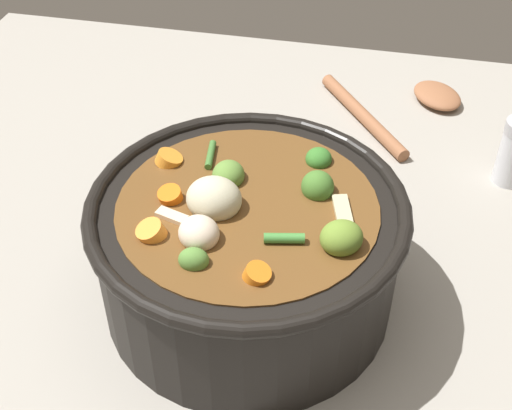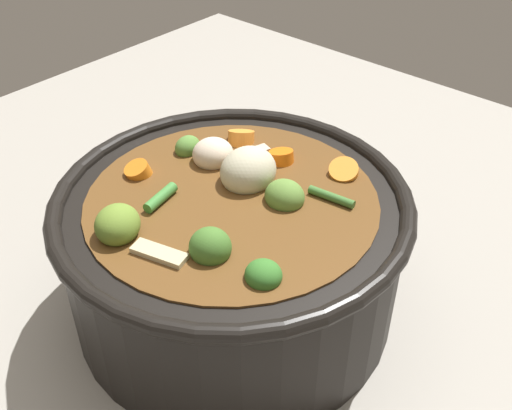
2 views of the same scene
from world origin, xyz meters
name	(u,v)px [view 1 (image 1 of 2)]	position (x,y,z in m)	size (l,w,h in m)	color
ground_plane	(248,296)	(0.00, 0.00, 0.00)	(1.10, 1.10, 0.00)	#9E998E
cooking_pot	(248,249)	(0.00, 0.00, 0.07)	(0.30, 0.30, 0.15)	black
wooden_spoon	(407,104)	(-0.39, 0.14, 0.01)	(0.21, 0.21, 0.02)	#985F3E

